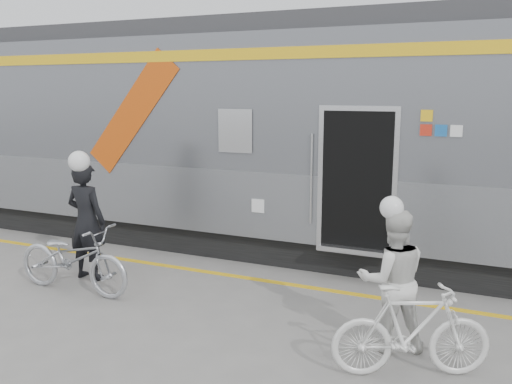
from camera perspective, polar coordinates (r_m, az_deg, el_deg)
The scene contains 9 objects.
ground at distance 7.01m, azimuth -11.13°, elevation -13.97°, with size 90.00×90.00×0.00m, color slate.
train at distance 10.24m, azimuth 0.55°, elevation 5.96°, with size 24.00×3.17×4.10m.
safety_strip at distance 8.72m, azimuth -2.98°, elevation -8.72°, with size 24.00×0.12×0.01m, color yellow.
man at distance 8.73m, azimuth -17.42°, elevation -2.93°, with size 0.67×0.44×1.84m, color black.
bicycle_left at distance 8.31m, azimuth -18.70°, elevation -6.63°, with size 0.67×1.92×1.01m, color #B0B2B8.
woman at distance 6.32m, azimuth 14.15°, elevation -8.97°, with size 0.79×0.61×1.62m, color silver.
bicycle_right at distance 5.89m, azimuth 16.03°, elevation -13.88°, with size 0.46×1.63×0.98m, color silver.
helmet_man at distance 8.55m, azimuth -17.82°, elevation 4.11°, with size 0.32×0.32×0.32m, color white.
helmet_woman at distance 6.08m, azimuth 14.56°, elevation -0.59°, with size 0.26×0.26×0.26m, color white.
Camera 1 is at (3.71, -5.19, 2.90)m, focal length 38.00 mm.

